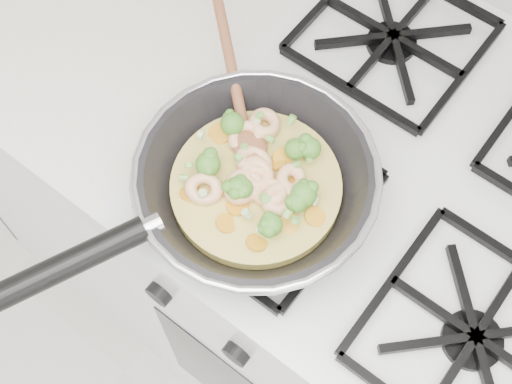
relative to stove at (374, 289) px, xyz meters
The scene contains 3 objects.
stove is the anchor object (origin of this frame).
counter_left 0.80m from the stove, behind, with size 1.00×0.60×0.90m.
skillet 0.54m from the stove, 133.38° to the right, with size 0.40×0.52×0.10m.
Camera 1 is at (0.08, 1.24, 1.69)m, focal length 49.23 mm.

